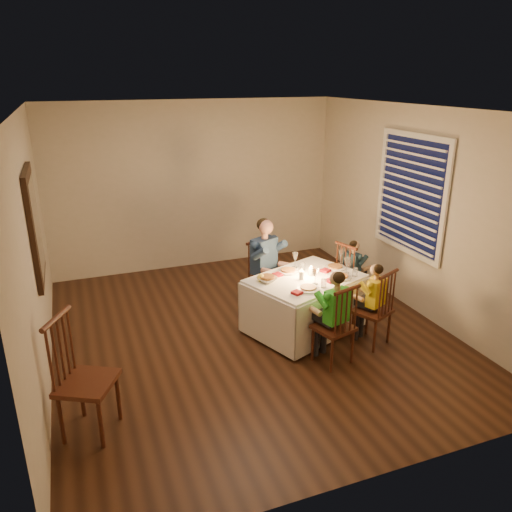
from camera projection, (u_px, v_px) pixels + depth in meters
name	position (u px, v px, depth m)	size (l,w,h in m)	color
ground	(251.00, 333.00, 6.03)	(5.00, 5.00, 0.00)	black
wall_left	(33.00, 254.00, 4.83)	(0.02, 5.00, 2.60)	beige
wall_right	(416.00, 211.00, 6.34)	(0.02, 5.00, 2.60)	beige
wall_back	(195.00, 186.00, 7.78)	(4.50, 0.02, 2.60)	beige
ceiling	(250.00, 109.00, 5.14)	(5.00, 5.00, 0.00)	white
dining_table	(305.00, 293.00, 5.96)	(1.56, 1.35, 0.65)	white
chair_adult	(265.00, 308.00, 6.67)	(0.38, 0.36, 0.93)	#3E1711
chair_near_left	(331.00, 361.00, 5.43)	(0.38, 0.36, 0.93)	#3E1711
chair_near_right	(369.00, 342.00, 5.81)	(0.38, 0.36, 0.93)	#3E1711
chair_end	(351.00, 307.00, 6.69)	(0.38, 0.36, 0.93)	#3E1711
chair_extra	(94.00, 430.00, 4.37)	(0.46, 0.43, 1.11)	#3E1711
adult	(265.00, 308.00, 6.67)	(0.45, 0.41, 1.23)	navy
child_green	(331.00, 361.00, 5.43)	(0.35, 0.32, 1.06)	green
child_yellow	(369.00, 342.00, 5.81)	(0.30, 0.28, 0.98)	gold
child_teal	(351.00, 307.00, 6.69)	(0.28, 0.26, 0.95)	#1C3446
setting_adult	(288.00, 271.00, 6.06)	(0.26, 0.26, 0.02)	silver
setting_green	(308.00, 289.00, 5.56)	(0.26, 0.26, 0.02)	silver
setting_yellow	(340.00, 277.00, 5.88)	(0.26, 0.26, 0.02)	silver
setting_teal	(335.00, 267.00, 6.17)	(0.26, 0.26, 0.02)	silver
candle_left	(301.00, 275.00, 5.83)	(0.06, 0.06, 0.10)	white
candle_right	(311.00, 272.00, 5.93)	(0.06, 0.06, 0.10)	white
squash	(261.00, 278.00, 5.77)	(0.09, 0.09, 0.09)	yellow
orange_fruit	(313.00, 270.00, 6.02)	(0.08, 0.08, 0.08)	orange
serving_bowl	(267.00, 279.00, 5.77)	(0.22, 0.22, 0.06)	silver
wall_mirror	(34.00, 226.00, 5.04)	(0.06, 0.95, 1.15)	black
window_blinds	(410.00, 195.00, 6.34)	(0.07, 1.34, 1.54)	black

